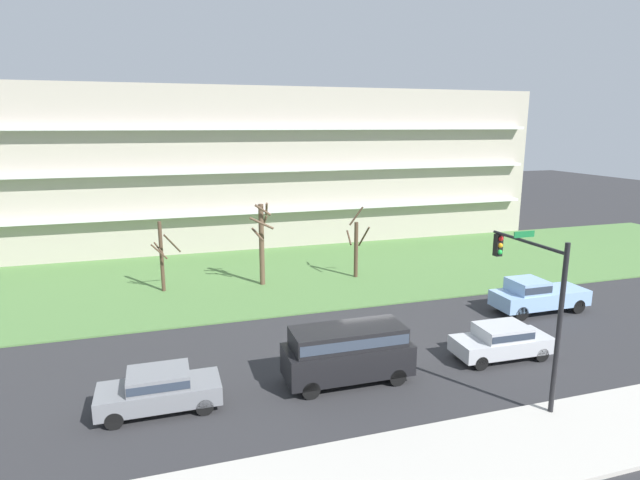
# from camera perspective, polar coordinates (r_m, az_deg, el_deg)

# --- Properties ---
(ground) EXTENTS (160.00, 160.00, 0.00)m
(ground) POSITION_cam_1_polar(r_m,az_deg,el_deg) (24.39, 4.35, -12.62)
(ground) COLOR #2D2D30
(sidewalk_curb_near) EXTENTS (80.00, 4.00, 0.15)m
(sidewalk_curb_near) POSITION_cam_1_polar(r_m,az_deg,el_deg) (18.16, 14.50, -22.33)
(sidewalk_curb_near) COLOR #BCB7AD
(sidewalk_curb_near) RESTS_ON ground
(grass_lawn_strip) EXTENTS (80.00, 16.00, 0.08)m
(grass_lawn_strip) POSITION_cam_1_polar(r_m,az_deg,el_deg) (36.92, -3.73, -3.74)
(grass_lawn_strip) COLOR #547F42
(grass_lawn_strip) RESTS_ON ground
(apartment_building) EXTENTS (51.32, 14.74, 13.39)m
(apartment_building) POSITION_cam_1_polar(r_m,az_deg,el_deg) (50.19, -7.95, 8.20)
(apartment_building) COLOR #B2A899
(apartment_building) RESTS_ON ground
(tree_far_left) EXTENTS (1.83, 1.48, 4.53)m
(tree_far_left) POSITION_cam_1_polar(r_m,az_deg,el_deg) (33.86, -16.84, -1.64)
(tree_far_left) COLOR #4C3828
(tree_far_left) RESTS_ON ground
(tree_left) EXTENTS (1.53, 1.37, 5.53)m
(tree_left) POSITION_cam_1_polar(r_m,az_deg,el_deg) (33.85, -6.37, -0.08)
(tree_left) COLOR brown
(tree_left) RESTS_ON ground
(tree_center) EXTENTS (1.41, 1.34, 4.92)m
(tree_center) POSITION_cam_1_polar(r_m,az_deg,el_deg) (35.69, 3.98, -0.69)
(tree_center) COLOR #4C3828
(tree_center) RESTS_ON ground
(van_black_near_left) EXTENTS (5.22, 2.05, 2.36)m
(van_black_near_left) POSITION_cam_1_polar(r_m,az_deg,el_deg) (21.67, 3.05, -11.89)
(van_black_near_left) COLOR black
(van_black_near_left) RESTS_ON ground
(sedan_gray_center_left) EXTENTS (4.41, 1.83, 1.57)m
(sedan_gray_center_left) POSITION_cam_1_polar(r_m,az_deg,el_deg) (20.75, -17.14, -15.24)
(sedan_gray_center_left) COLOR slate
(sedan_gray_center_left) RESTS_ON ground
(pickup_blue_center_right) EXTENTS (5.41, 2.01, 1.95)m
(pickup_blue_center_right) POSITION_cam_1_polar(r_m,az_deg,el_deg) (31.82, 22.55, -5.53)
(pickup_blue_center_right) COLOR #8CB2E0
(pickup_blue_center_right) RESTS_ON ground
(sedan_silver_near_right) EXTENTS (4.45, 1.92, 1.57)m
(sedan_silver_near_right) POSITION_cam_1_polar(r_m,az_deg,el_deg) (25.24, 19.21, -10.26)
(sedan_silver_near_right) COLOR #B7BABF
(sedan_silver_near_right) RESTS_ON ground
(traffic_signal_mast) EXTENTS (0.90, 4.11, 6.43)m
(traffic_signal_mast) POSITION_cam_1_polar(r_m,az_deg,el_deg) (20.95, 22.50, -5.16)
(traffic_signal_mast) COLOR black
(traffic_signal_mast) RESTS_ON ground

